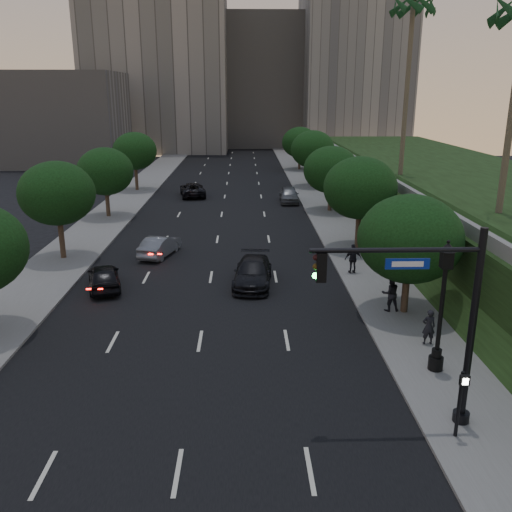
{
  "coord_description": "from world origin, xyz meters",
  "views": [
    {
      "loc": [
        2.04,
        -17.75,
        10.99
      ],
      "look_at": [
        2.62,
        6.63,
        3.6
      ],
      "focal_mm": 38.0,
      "sensor_mm": 36.0,
      "label": 1
    }
  ],
  "objects_px": {
    "pedestrian_b": "(390,293)",
    "sedan_near_right": "(253,273)",
    "street_lamp": "(441,313)",
    "pedestrian_c": "(353,259)",
    "sedan_far_right": "(289,195)",
    "sedan_mid_left": "(160,246)",
    "sedan_near_left": "(104,277)",
    "traffic_signal_mast": "(439,327)",
    "pedestrian_a": "(429,327)",
    "sedan_far_left": "(193,190)"
  },
  "relations": [
    {
      "from": "sedan_far_right",
      "to": "pedestrian_b",
      "type": "xyz_separation_m",
      "value": [
        2.78,
        -29.56,
        0.3
      ]
    },
    {
      "from": "pedestrian_a",
      "to": "sedan_far_left",
      "type": "bearing_deg",
      "value": -70.85
    },
    {
      "from": "sedan_near_left",
      "to": "sedan_far_left",
      "type": "bearing_deg",
      "value": -110.94
    },
    {
      "from": "sedan_mid_left",
      "to": "pedestrian_a",
      "type": "bearing_deg",
      "value": 149.88
    },
    {
      "from": "sedan_near_left",
      "to": "sedan_near_right",
      "type": "xyz_separation_m",
      "value": [
        8.65,
        0.48,
        0.02
      ]
    },
    {
      "from": "sedan_mid_left",
      "to": "sedan_far_left",
      "type": "distance_m",
      "value": 22.6
    },
    {
      "from": "traffic_signal_mast",
      "to": "sedan_near_left",
      "type": "relative_size",
      "value": 1.61
    },
    {
      "from": "pedestrian_c",
      "to": "sedan_mid_left",
      "type": "bearing_deg",
      "value": -28.88
    },
    {
      "from": "sedan_near_right",
      "to": "sedan_far_right",
      "type": "relative_size",
      "value": 1.11
    },
    {
      "from": "sedan_far_left",
      "to": "sedan_near_right",
      "type": "distance_m",
      "value": 29.35
    },
    {
      "from": "traffic_signal_mast",
      "to": "pedestrian_b",
      "type": "distance_m",
      "value": 10.26
    },
    {
      "from": "sedan_mid_left",
      "to": "pedestrian_b",
      "type": "relative_size",
      "value": 2.27
    },
    {
      "from": "street_lamp",
      "to": "pedestrian_a",
      "type": "distance_m",
      "value": 2.9
    },
    {
      "from": "traffic_signal_mast",
      "to": "pedestrian_a",
      "type": "xyz_separation_m",
      "value": [
        1.9,
        5.97,
        -2.7
      ]
    },
    {
      "from": "sedan_near_left",
      "to": "pedestrian_a",
      "type": "distance_m",
      "value": 18.17
    },
    {
      "from": "sedan_far_left",
      "to": "pedestrian_a",
      "type": "distance_m",
      "value": 39.6
    },
    {
      "from": "sedan_mid_left",
      "to": "pedestrian_c",
      "type": "bearing_deg",
      "value": 176.2
    },
    {
      "from": "sedan_far_left",
      "to": "sedan_near_right",
      "type": "height_order",
      "value": "same"
    },
    {
      "from": "sedan_mid_left",
      "to": "sedan_far_right",
      "type": "xyz_separation_m",
      "value": [
        10.61,
        18.93,
        0.09
      ]
    },
    {
      "from": "sedan_mid_left",
      "to": "street_lamp",
      "type": "bearing_deg",
      "value": 144.75
    },
    {
      "from": "pedestrian_b",
      "to": "sedan_mid_left",
      "type": "bearing_deg",
      "value": -43.11
    },
    {
      "from": "sedan_far_left",
      "to": "sedan_far_right",
      "type": "bearing_deg",
      "value": 150.89
    },
    {
      "from": "sedan_near_right",
      "to": "pedestrian_c",
      "type": "bearing_deg",
      "value": 19.48
    },
    {
      "from": "street_lamp",
      "to": "pedestrian_a",
      "type": "height_order",
      "value": "street_lamp"
    },
    {
      "from": "pedestrian_b",
      "to": "sedan_far_left",
      "type": "bearing_deg",
      "value": -73.15
    },
    {
      "from": "street_lamp",
      "to": "sedan_near_right",
      "type": "relative_size",
      "value": 1.07
    },
    {
      "from": "street_lamp",
      "to": "sedan_mid_left",
      "type": "xyz_separation_m",
      "value": [
        -13.65,
        16.84,
        -1.92
      ]
    },
    {
      "from": "pedestrian_c",
      "to": "sedan_far_right",
      "type": "bearing_deg",
      "value": -94.32
    },
    {
      "from": "street_lamp",
      "to": "pedestrian_c",
      "type": "bearing_deg",
      "value": 94.56
    },
    {
      "from": "sedan_mid_left",
      "to": "traffic_signal_mast",
      "type": "bearing_deg",
      "value": 136.48
    },
    {
      "from": "sedan_near_right",
      "to": "pedestrian_a",
      "type": "distance_m",
      "value": 11.4
    },
    {
      "from": "sedan_far_right",
      "to": "pedestrian_a",
      "type": "xyz_separation_m",
      "value": [
        3.48,
        -33.44,
        0.17
      ]
    },
    {
      "from": "sedan_mid_left",
      "to": "pedestrian_c",
      "type": "relative_size",
      "value": 2.34
    },
    {
      "from": "street_lamp",
      "to": "sedan_far_right",
      "type": "xyz_separation_m",
      "value": [
        -3.04,
        35.78,
        -1.83
      ]
    },
    {
      "from": "sedan_far_right",
      "to": "sedan_near_right",
      "type": "bearing_deg",
      "value": -98.43
    },
    {
      "from": "pedestrian_b",
      "to": "sedan_near_right",
      "type": "bearing_deg",
      "value": -37.5
    },
    {
      "from": "traffic_signal_mast",
      "to": "sedan_far_right",
      "type": "bearing_deg",
      "value": 92.3
    },
    {
      "from": "sedan_near_left",
      "to": "sedan_far_left",
      "type": "xyz_separation_m",
      "value": [
        2.55,
        29.19,
        0.02
      ]
    },
    {
      "from": "street_lamp",
      "to": "sedan_near_left",
      "type": "xyz_separation_m",
      "value": [
        -15.91,
        10.26,
        -1.89
      ]
    },
    {
      "from": "pedestrian_b",
      "to": "pedestrian_c",
      "type": "height_order",
      "value": "pedestrian_b"
    },
    {
      "from": "sedan_near_right",
      "to": "sedan_far_right",
      "type": "bearing_deg",
      "value": 85.5
    },
    {
      "from": "traffic_signal_mast",
      "to": "sedan_mid_left",
      "type": "height_order",
      "value": "traffic_signal_mast"
    },
    {
      "from": "street_lamp",
      "to": "pedestrian_b",
      "type": "relative_size",
      "value": 2.95
    },
    {
      "from": "traffic_signal_mast",
      "to": "pedestrian_b",
      "type": "xyz_separation_m",
      "value": [
        1.2,
        9.86,
        -2.57
      ]
    },
    {
      "from": "sedan_near_left",
      "to": "sedan_far_right",
      "type": "relative_size",
      "value": 0.92
    },
    {
      "from": "sedan_mid_left",
      "to": "sedan_near_left",
      "type": "bearing_deg",
      "value": 86.75
    },
    {
      "from": "sedan_far_left",
      "to": "pedestrian_b",
      "type": "relative_size",
      "value": 2.87
    },
    {
      "from": "pedestrian_a",
      "to": "pedestrian_c",
      "type": "bearing_deg",
      "value": -83.16
    },
    {
      "from": "street_lamp",
      "to": "pedestrian_c",
      "type": "relative_size",
      "value": 3.04
    },
    {
      "from": "sedan_far_left",
      "to": "pedestrian_c",
      "type": "height_order",
      "value": "pedestrian_c"
    }
  ]
}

